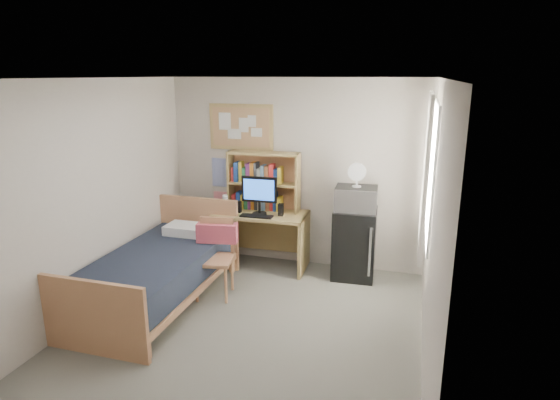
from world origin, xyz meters
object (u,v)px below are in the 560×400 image
(mini_fridge, at_px, (354,243))
(microwave, at_px, (356,199))
(desk, at_px, (261,240))
(desk_chair, at_px, (214,259))
(bulletin_board, at_px, (241,127))
(bed, at_px, (157,278))
(speaker_right, at_px, (281,210))
(monitor, at_px, (259,196))
(desk_fan, at_px, (357,176))
(speaker_left, at_px, (239,207))

(mini_fridge, xyz_separation_m, microwave, (0.00, -0.02, 0.62))
(desk, distance_m, mini_fridge, 1.29)
(desk, relative_size, desk_chair, 1.32)
(desk_chair, height_order, mini_fridge, desk_chair)
(bulletin_board, distance_m, mini_fridge, 2.24)
(desk_chair, relative_size, microwave, 1.82)
(mini_fridge, xyz_separation_m, bed, (-2.12, -1.41, -0.16))
(bed, height_order, speaker_right, speaker_right)
(bulletin_board, height_order, monitor, bulletin_board)
(desk, bearing_deg, desk_fan, -0.74)
(mini_fridge, distance_m, microwave, 0.62)
(mini_fridge, bearing_deg, microwave, -90.00)
(mini_fridge, bearing_deg, bulletin_board, 167.49)
(desk_chair, xyz_separation_m, bed, (-0.58, -0.34, -0.17))
(desk, bearing_deg, microwave, -0.74)
(bulletin_board, xyz_separation_m, microwave, (1.68, -0.30, -0.83))
(bulletin_board, relative_size, monitor, 1.81)
(desk, relative_size, bed, 0.57)
(bed, relative_size, speaker_left, 14.04)
(desk_chair, bearing_deg, mini_fridge, 24.40)
(bulletin_board, xyz_separation_m, desk, (0.39, -0.32, -1.52))
(desk_chair, height_order, microwave, microwave)
(desk, xyz_separation_m, monitor, (0.00, -0.06, 0.66))
(speaker_left, height_order, speaker_right, speaker_right)
(monitor, relative_size, microwave, 0.98)
(desk_chair, bearing_deg, desk, 65.95)
(desk_chair, xyz_separation_m, mini_fridge, (1.54, 1.07, -0.01))
(monitor, bearing_deg, speaker_right, 0.00)
(mini_fridge, relative_size, desk_fan, 3.27)
(bulletin_board, distance_m, speaker_left, 1.12)
(speaker_right, bearing_deg, bed, -132.33)
(bed, distance_m, monitor, 1.72)
(monitor, xyz_separation_m, microwave, (1.29, 0.08, 0.04))
(monitor, bearing_deg, speaker_left, -180.00)
(bulletin_board, height_order, bed, bulletin_board)
(mini_fridge, height_order, microwave, microwave)
(bed, bearing_deg, microwave, 33.28)
(desk_chair, bearing_deg, monitor, 65.04)
(mini_fridge, height_order, desk_fan, desk_fan)
(speaker_left, bearing_deg, mini_fridge, 2.28)
(desk, bearing_deg, desk_chair, -105.42)
(bulletin_board, xyz_separation_m, speaker_right, (0.69, -0.37, -1.05))
(desk_fan, bearing_deg, bulletin_board, 166.83)
(desk_chair, xyz_separation_m, speaker_left, (-0.05, 0.96, 0.39))
(desk, bearing_deg, bed, -122.92)
(desk_chair, xyz_separation_m, microwave, (1.54, 1.05, 0.61))
(bulletin_board, distance_m, desk_fan, 1.79)
(desk_chair, bearing_deg, speaker_right, 50.17)
(desk, xyz_separation_m, speaker_left, (-0.30, -0.07, 0.48))
(bulletin_board, relative_size, desk_fan, 3.29)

